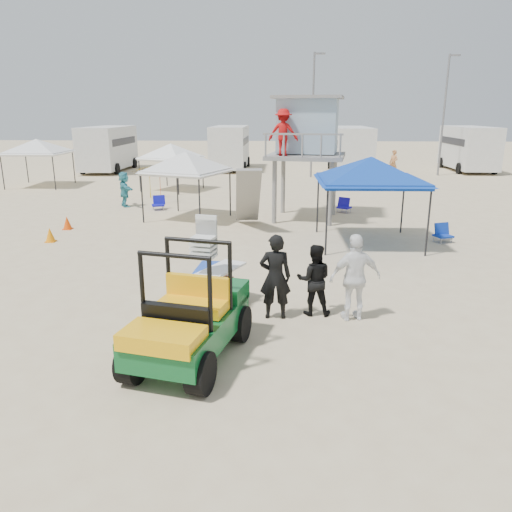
{
  "coord_description": "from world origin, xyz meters",
  "views": [
    {
      "loc": [
        1.05,
        -7.46,
        4.35
      ],
      "look_at": [
        0.5,
        3.0,
        1.3
      ],
      "focal_mm": 35.0,
      "sensor_mm": 36.0,
      "label": 1
    }
  ],
  "objects_px": {
    "utility_cart": "(187,310)",
    "man_left": "(275,277)",
    "canopy_blue": "(371,161)",
    "lifeguard_tower": "(305,130)",
    "surf_trailer": "(207,278)"
  },
  "relations": [
    {
      "from": "utility_cart",
      "to": "man_left",
      "type": "bearing_deg",
      "value": 53.23
    },
    {
      "from": "utility_cart",
      "to": "canopy_blue",
      "type": "xyz_separation_m",
      "value": [
        4.55,
        8.63,
        1.79
      ]
    },
    {
      "from": "man_left",
      "to": "lifeguard_tower",
      "type": "bearing_deg",
      "value": -97.88
    },
    {
      "from": "lifeguard_tower",
      "to": "utility_cart",
      "type": "bearing_deg",
      "value": -101.24
    },
    {
      "from": "lifeguard_tower",
      "to": "canopy_blue",
      "type": "height_order",
      "value": "lifeguard_tower"
    },
    {
      "from": "lifeguard_tower",
      "to": "surf_trailer",
      "type": "bearing_deg",
      "value": -103.65
    },
    {
      "from": "utility_cart",
      "to": "surf_trailer",
      "type": "distance_m",
      "value": 2.35
    },
    {
      "from": "surf_trailer",
      "to": "utility_cart",
      "type": "bearing_deg",
      "value": -90.19
    },
    {
      "from": "surf_trailer",
      "to": "man_left",
      "type": "height_order",
      "value": "surf_trailer"
    },
    {
      "from": "canopy_blue",
      "to": "lifeguard_tower",
      "type": "bearing_deg",
      "value": 116.7
    },
    {
      "from": "man_left",
      "to": "lifeguard_tower",
      "type": "relative_size",
      "value": 0.39
    },
    {
      "from": "utility_cart",
      "to": "surf_trailer",
      "type": "relative_size",
      "value": 1.28
    },
    {
      "from": "man_left",
      "to": "canopy_blue",
      "type": "distance_m",
      "value": 7.48
    },
    {
      "from": "utility_cart",
      "to": "man_left",
      "type": "distance_m",
      "value": 2.55
    },
    {
      "from": "canopy_blue",
      "to": "utility_cart",
      "type": "bearing_deg",
      "value": -117.79
    }
  ]
}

